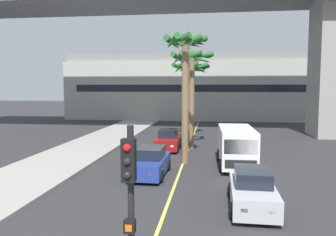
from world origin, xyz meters
name	(u,v)px	position (x,y,z in m)	size (l,w,h in m)	color
sidewalk_left	(17,181)	(-8.00, 16.00, 0.07)	(4.80, 80.00, 0.15)	#9E9991
lane_stripe_center	(186,155)	(0.00, 24.00, 0.00)	(0.14, 56.00, 0.01)	#DBCC4C
pier_building_backdrop	(200,87)	(0.00, 51.58, 4.77)	(39.56, 8.04, 9.66)	#ADB2A8
car_queue_front	(168,140)	(-1.54, 26.10, 0.72)	(1.91, 4.14, 1.56)	maroon
car_queue_second	(252,190)	(3.44, 13.91, 0.72)	(1.91, 4.14, 1.56)	#B7BABF
car_queue_third	(150,163)	(-1.54, 18.29, 0.72)	(1.90, 4.13, 1.56)	navy
delivery_van	(236,146)	(3.31, 21.10, 1.29)	(2.24, 5.29, 2.36)	white
traffic_light_median_near	(130,208)	(0.34, 6.09, 2.71)	(0.24, 0.37, 4.20)	black
palm_tree_near_median	(185,61)	(0.13, 21.48, 6.47)	(2.82, 2.80, 8.18)	brown
palm_tree_mid_median	(193,76)	(-0.27, 37.62, 6.09)	(3.68, 3.70, 7.40)	brown
palm_tree_far_median	(190,77)	(-0.26, 32.40, 5.82)	(3.53, 3.55, 7.23)	brown
palm_tree_farthest_median	(191,69)	(0.18, 26.62, 6.22)	(3.42, 3.53, 7.65)	brown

